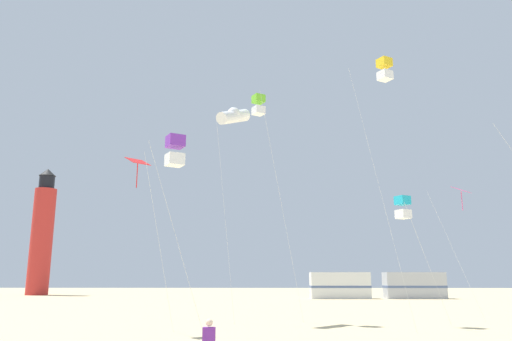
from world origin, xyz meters
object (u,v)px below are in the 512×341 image
Objects in this scene: kite_flyer_standing at (209,339)px; kite_box_gold at (385,70)px; kite_tube_white at (234,116)px; lighthouse_distant at (42,234)px; kite_box_lime at (259,105)px; rv_van_white at (340,285)px; kite_box_violet at (175,151)px; kite_diamond_scarlet at (139,167)px; rv_van_silver at (414,285)px; kite_diamond_rainbow at (461,194)px; kite_box_cyan at (403,207)px.

kite_flyer_standing is 0.09× the size of kite_box_gold.
kite_tube_white is 0.71× the size of lighthouse_distant.
kite_box_lime is (1.20, 12.22, 11.23)m from kite_flyer_standing.
rv_van_white is at bearing -14.59° from lighthouse_distant.
kite_box_violet is 0.56× the size of kite_box_gold.
kite_diamond_scarlet is 1.16× the size of rv_van_white.
rv_van_white is at bearing 179.89° from rv_van_silver.
kite_tube_white is 47.88m from lighthouse_distant.
kite_box_gold is at bearing -138.33° from kite_diamond_rainbow.
kite_diamond_scarlet is (-4.05, 6.91, 6.45)m from kite_flyer_standing.
rv_van_white is at bearing -102.74° from kite_flyer_standing.
kite_box_violet is (-14.52, -10.45, -0.08)m from kite_diamond_rainbow.
kite_box_gold reaches higher than kite_box_violet.
kite_flyer_standing is 16.93m from kite_box_gold.
kite_box_violet is 9.96m from kite_tube_white.
lighthouse_distant reaches higher than kite_box_violet.
lighthouse_distant is at bearing 137.93° from kite_diamond_rainbow.
lighthouse_distant is at bearing 166.98° from rv_van_silver.
rv_van_white is at bearing 96.55° from kite_diamond_rainbow.
kite_box_cyan is 54.62m from lighthouse_distant.
kite_box_violet is at bearing -108.32° from kite_box_lime.
lighthouse_distant is at bearing 132.32° from kite_box_cyan.
kite_box_cyan is 0.97× the size of rv_van_silver.
kite_tube_white is 35.43m from rv_van_silver.
kite_box_violet is at bearing -107.80° from rv_van_white.
lighthouse_distant is at bearing 125.98° from kite_tube_white.
kite_box_violet is at bearing -60.83° from lighthouse_distant.
lighthouse_distant is (-35.93, 41.57, -4.76)m from kite_box_gold.
kite_diamond_rainbow is at bearing 7.42° from kite_box_lime.
kite_diamond_rainbow is at bearing -132.39° from kite_flyer_standing.
kite_box_lime is 10.67m from kite_box_violet.
kite_diamond_rainbow is at bearing -84.38° from rv_van_white.
rv_van_silver is at bearing 72.38° from kite_box_gold.
rv_van_silver is (46.04, -9.73, -6.45)m from lighthouse_distant.
kite_flyer_standing is 10.28m from kite_diamond_scarlet.
kite_tube_white is (-0.21, 12.10, 10.56)m from kite_flyer_standing.
kite_box_gold is at bearing -129.31° from kite_flyer_standing.
rv_van_white is (-3.12, 27.16, -5.54)m from kite_diamond_rainbow.
kite_box_lime is 9.69m from kite_box_cyan.
kite_box_lime is 1.56m from kite_tube_white.
kite_box_violet is at bearing -147.88° from kite_box_gold.
kite_flyer_standing is 0.07× the size of lighthouse_distant.
kite_box_cyan is at bearing 34.82° from kite_box_violet.
rv_van_white and rv_van_silver have the same top height.
kite_box_violet is at bearing -61.13° from kite_flyer_standing.
kite_box_violet is 0.44× the size of lighthouse_distant.
kite_diamond_rainbow is 1.14× the size of rv_van_white.
kite_diamond_rainbow is 8.87m from kite_box_gold.
kite_flyer_standing is 16.63m from kite_box_lime.
rv_van_white is at bearing 71.10° from kite_tube_white.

